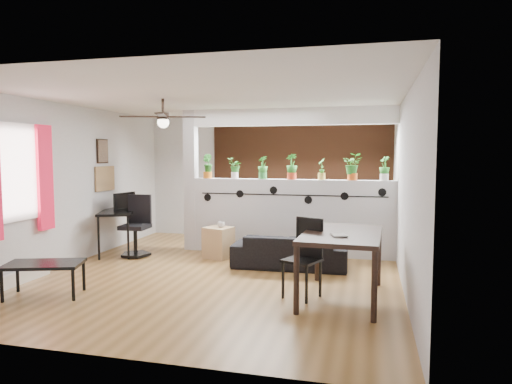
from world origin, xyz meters
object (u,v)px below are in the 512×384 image
Objects in this scene: potted_plant_5 at (353,166)px; computer_desk at (118,215)px; ceiling_fan at (163,119)px; potted_plant_0 at (207,165)px; potted_plant_2 at (263,167)px; cube_shelf at (218,243)px; office_chair at (137,230)px; cup at (221,225)px; folding_chair at (306,250)px; potted_plant_4 at (322,168)px; potted_plant_3 at (292,166)px; dining_table at (342,239)px; sofa at (290,252)px; coffee_table at (44,266)px; potted_plant_6 at (384,168)px; potted_plant_1 at (235,168)px.

potted_plant_5 reaches higher than computer_desk.
potted_plant_0 is at bearing 89.36° from ceiling_fan.
ceiling_fan is at bearing -120.81° from potted_plant_2.
office_chair is at bearing -154.80° from cube_shelf.
cup is 2.44m from folding_chair.
potted_plant_4 reaches higher than folding_chair.
dining_table is at bearing -66.16° from potted_plant_3.
folding_chair is at bearing -25.78° from office_chair.
cup is at bearing -17.52° from sofa.
cup reaches higher than sofa.
office_chair reaches higher than coffee_table.
potted_plant_0 is 0.29× the size of dining_table.
potted_plant_4 is 0.70× the size of cube_shelf.
potted_plant_6 is 0.41× the size of folding_chair.
potted_plant_1 reaches higher than dining_table.
potted_plant_2 is (1.05, -0.00, -0.02)m from potted_plant_0.
potted_plant_6 is 2.72m from folding_chair.
potted_plant_6 is at bearing 10.45° from office_chair.
ceiling_fan is 1.15× the size of coffee_table.
potted_plant_1 is at bearing -180.00° from potted_plant_3.
cube_shelf is at bearing -55.26° from potted_plant_0.
potted_plant_4 is 0.82× the size of potted_plant_5.
potted_plant_6 is 4.76m from computer_desk.
folding_chair is at bearing -113.37° from potted_plant_6.
folding_chair is at bearing -24.48° from computer_desk.
ceiling_fan is at bearing -91.58° from cube_shelf.
dining_table is at bearing -11.22° from ceiling_fan.
folding_chair is at bearing -76.08° from potted_plant_3.
potted_plant_6 is 4.42m from office_chair.
office_chair is (-2.63, -0.78, -1.12)m from potted_plant_3.
coffee_table is (-3.16, -3.14, -1.17)m from potted_plant_4.
coffee_table is at bearing -120.31° from cup.
potted_plant_0 is 1.10× the size of potted_plant_2.
sofa is at bearing -4.43° from computer_desk.
potted_plant_6 reaches higher than cup.
coffee_table is at bearing -116.66° from potted_plant_1.
office_chair is (-3.16, -0.78, -1.08)m from potted_plant_4.
potted_plant_0 is 1.19× the size of potted_plant_1.
potted_plant_5 is at bearing 0.00° from potted_plant_4.
potted_plant_2 is at bearing 123.78° from dining_table.
sofa reaches higher than coffee_table.
potted_plant_1 is 3.22m from dining_table.
potted_plant_1 is 0.31× the size of computer_desk.
dining_table is (-0.55, -2.32, -0.82)m from potted_plant_6.
cube_shelf is at bearing -161.36° from potted_plant_4.
cube_shelf is (-1.31, 0.34, 0.02)m from sofa.
potted_plant_2 is 0.26× the size of dining_table.
potted_plant_2 reaches higher than cube_shelf.
sofa is at bearing -28.22° from potted_plant_0.
sofa is at bearing 2.68° from cube_shelf.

